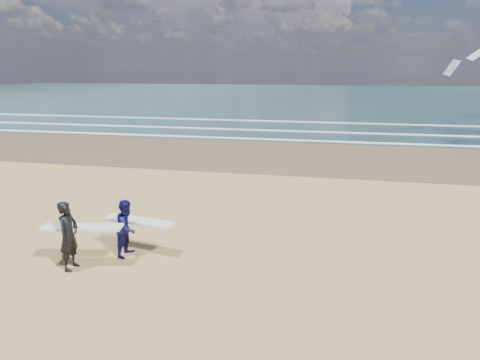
# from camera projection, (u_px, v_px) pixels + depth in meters

# --- Properties ---
(ocean) EXTENTS (220.00, 100.00, 0.02)m
(ocean) POSITION_uv_depth(u_px,v_px,m) (407.00, 98.00, 75.53)
(ocean) COLOR #1A353A
(ocean) RESTS_ON ground
(surfer_near) EXTENTS (2.26, 1.18, 1.95)m
(surfer_near) POSITION_uv_depth(u_px,v_px,m) (70.00, 235.00, 11.64)
(surfer_near) COLOR black
(surfer_near) RESTS_ON ground
(surfer_far) EXTENTS (2.26, 1.24, 1.70)m
(surfer_far) POSITION_uv_depth(u_px,v_px,m) (128.00, 227.00, 12.55)
(surfer_far) COLOR #0C0A3C
(surfer_far) RESTS_ON ground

